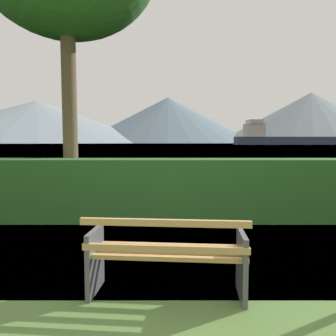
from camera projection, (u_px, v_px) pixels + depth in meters
The scene contains 6 objects.
ground_plane at pixel (167, 293), 3.37m from camera, with size 1400.00×1400.00×0.00m, color #4C6B33.
water_surface at pixel (168, 144), 312.20m from camera, with size 620.00×620.00×0.00m, color #6B8EA3.
park_bench at pixel (167, 256), 3.28m from camera, with size 1.65×0.70×0.87m.
hedge_row at pixel (168, 189), 6.54m from camera, with size 11.92×0.87×1.25m, color #285B23.
cargo_ship_large at pixel (278, 138), 203.01m from camera, with size 65.69×15.32×15.61m.
distant_hills at pixel (150, 120), 563.50m from camera, with size 837.55×424.77×85.22m.
Camera 1 is at (0.01, -3.25, 1.59)m, focal length 34.21 mm.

